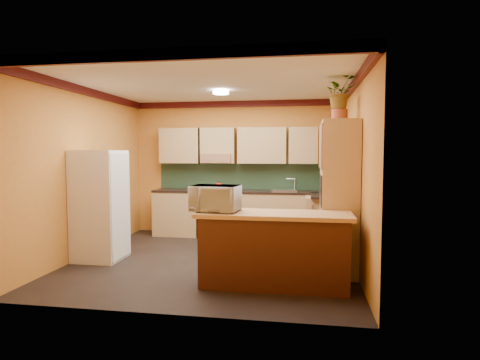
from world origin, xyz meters
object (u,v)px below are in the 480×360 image
Objects in this scene: pantry at (338,197)px; fridge at (100,205)px; microwave at (215,198)px; breakfast_bar at (274,252)px; base_cabinets_back at (245,215)px; stove at (214,213)px.

fridge is at bearing 179.04° from pantry.
breakfast_bar is at bearing 5.94° from microwave.
microwave reaches higher than base_cabinets_back.
pantry is at bearing -42.88° from stove.
stove is 0.43× the size of pantry.
stove is 3.01m from microwave.
base_cabinets_back is 6.21× the size of microwave.
fridge is at bearing -134.45° from base_cabinets_back.
pantry reaches higher than base_cabinets_back.
pantry is 3.57× the size of microwave.
fridge is (-1.98, -2.02, 0.41)m from base_cabinets_back.
fridge is at bearing 163.41° from microwave.
stove is at bearing 137.12° from pantry.
base_cabinets_back is 2.94m from microwave.
fridge reaches higher than stove.
pantry is 1.29m from breakfast_bar.
pantry is 1.17× the size of breakfast_bar.
fridge is 3.61m from pantry.
breakfast_bar is (-0.83, -0.78, -0.61)m from pantry.
base_cabinets_back is 2.15× the size of fridge.
fridge reaches higher than microwave.
fridge reaches higher than base_cabinets_back.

